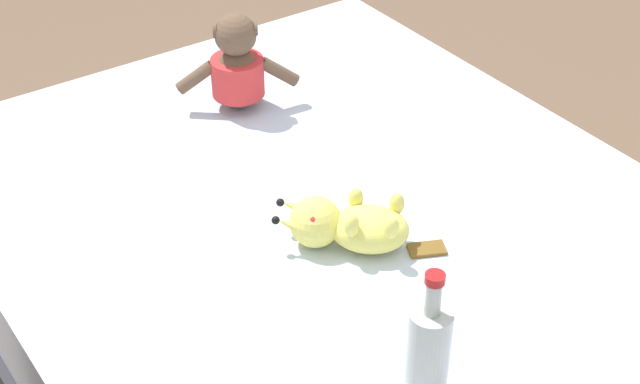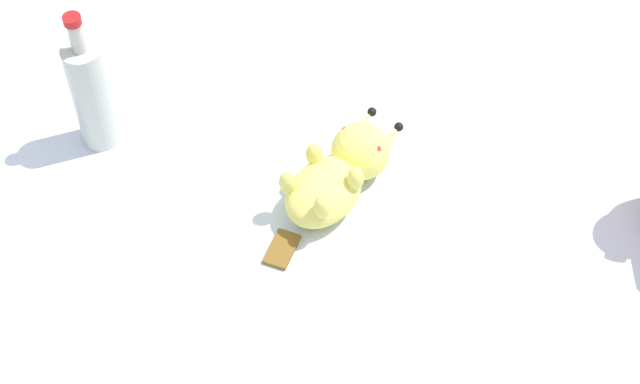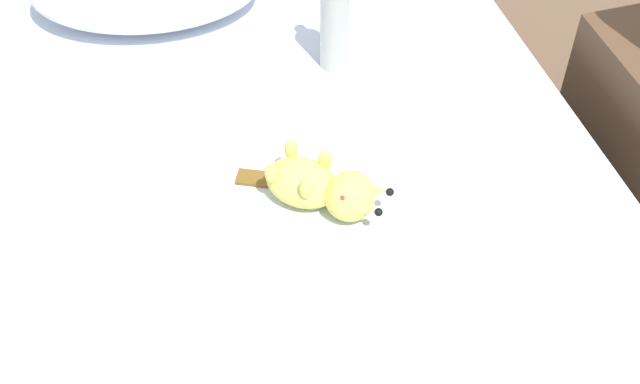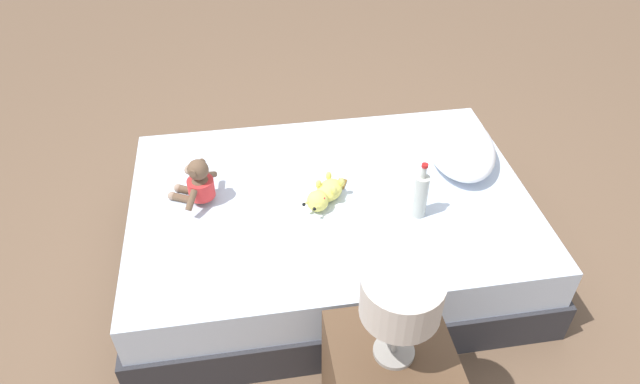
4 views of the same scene
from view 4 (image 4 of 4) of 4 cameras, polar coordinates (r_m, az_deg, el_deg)
ground_plane at (r=2.98m, az=0.96°, el=-6.64°), size 16.00×16.00×0.00m
bed at (r=2.83m, az=1.00°, el=-3.73°), size 1.33×1.93×0.43m
pillow at (r=2.96m, az=13.89°, el=4.51°), size 0.62×0.44×0.15m
plush_monkey at (r=2.66m, az=-12.10°, el=0.73°), size 0.27×0.25×0.24m
plush_yellow_creature at (r=2.62m, az=0.46°, el=-0.23°), size 0.28×0.25×0.10m
glass_bottle at (r=2.56m, az=10.05°, el=-0.31°), size 0.07×0.07×0.29m
bedside_lamp at (r=1.77m, az=8.18°, el=-10.51°), size 0.26×0.26×0.37m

